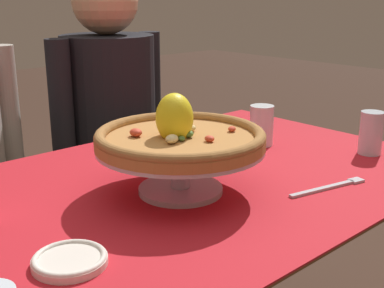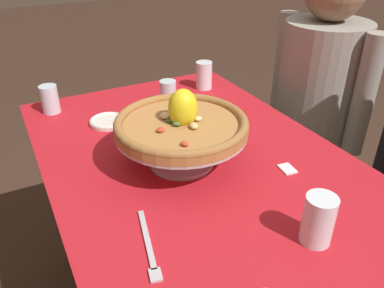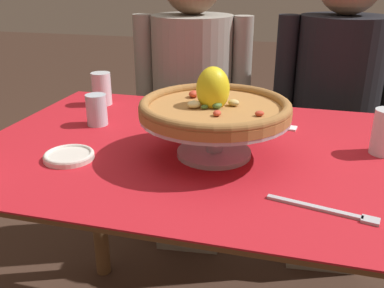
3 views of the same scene
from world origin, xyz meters
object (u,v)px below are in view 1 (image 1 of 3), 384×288
(water_glass_side_right, at_px, (261,128))
(sugar_packet, at_px, (169,151))
(dinner_fork, at_px, (332,187))
(diner_right, at_px, (112,149))
(side_plate, at_px, (70,260))
(pizza, at_px, (180,136))
(pizza_stand, at_px, (180,160))
(water_glass_front_right, at_px, (371,136))

(water_glass_side_right, distance_m, sugar_packet, 0.27)
(dinner_fork, xyz_separation_m, sugar_packet, (-0.10, 0.45, -0.00))
(water_glass_side_right, height_order, diner_right, diner_right)
(dinner_fork, bearing_deg, water_glass_side_right, 66.50)
(side_plate, bearing_deg, diner_right, 53.24)
(pizza, relative_size, sugar_packet, 7.21)
(dinner_fork, bearing_deg, pizza, 141.86)
(water_glass_side_right, distance_m, side_plate, 0.77)
(pizza_stand, bearing_deg, water_glass_side_right, 16.18)
(pizza, height_order, sugar_packet, pizza)
(sugar_packet, bearing_deg, pizza, -124.81)
(water_glass_front_right, relative_size, side_plate, 0.96)
(water_glass_front_right, distance_m, side_plate, 0.89)
(dinner_fork, bearing_deg, sugar_packet, 102.26)
(water_glass_front_right, xyz_separation_m, sugar_packet, (-0.39, 0.37, -0.05))
(water_glass_front_right, bearing_deg, pizza_stand, 166.52)
(pizza, relative_size, water_glass_front_right, 3.13)
(water_glass_front_right, distance_m, sugar_packet, 0.54)
(water_glass_front_right, xyz_separation_m, dinner_fork, (-0.29, -0.07, -0.05))
(pizza_stand, relative_size, water_glass_side_right, 3.17)
(sugar_packet, bearing_deg, water_glass_side_right, -27.48)
(water_glass_side_right, relative_size, sugar_packet, 2.26)
(water_glass_front_right, relative_size, water_glass_side_right, 1.02)
(water_glass_front_right, bearing_deg, pizza, 166.44)
(water_glass_front_right, height_order, dinner_fork, water_glass_front_right)
(pizza, xyz_separation_m, sugar_packet, (0.17, 0.24, -0.12))
(pizza, relative_size, water_glass_side_right, 3.18)
(pizza_stand, height_order, dinner_fork, pizza_stand)
(sugar_packet, bearing_deg, side_plate, -144.54)
(pizza_stand, relative_size, pizza, 1.00)
(pizza, bearing_deg, side_plate, -160.87)
(pizza_stand, distance_m, pizza, 0.05)
(pizza_stand, height_order, water_glass_side_right, water_glass_side_right)
(water_glass_front_right, distance_m, dinner_fork, 0.30)
(sugar_packet, bearing_deg, pizza_stand, -124.57)
(water_glass_side_right, bearing_deg, dinner_fork, -113.50)
(water_glass_side_right, bearing_deg, sugar_packet, 152.52)
(sugar_packet, height_order, diner_right, diner_right)
(pizza, bearing_deg, water_glass_front_right, -13.56)
(dinner_fork, bearing_deg, water_glass_front_right, 14.15)
(pizza, bearing_deg, diner_right, 66.85)
(sugar_packet, bearing_deg, dinner_fork, -77.74)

